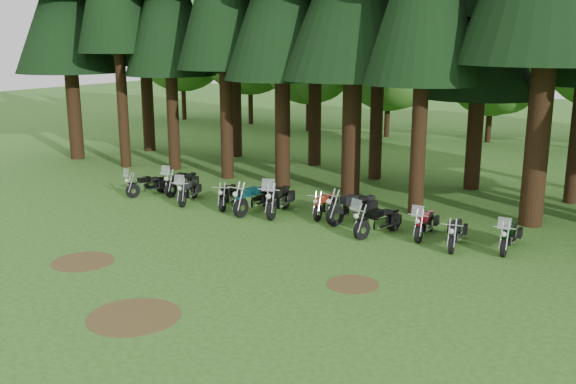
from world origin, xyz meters
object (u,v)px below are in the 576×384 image
motorcycle_10 (455,234)px  motorcycle_1 (182,183)px  motorcycle_5 (279,200)px  motorcycle_11 (509,237)px  motorcycle_7 (353,208)px  motorcycle_4 (255,199)px  motorcycle_0 (147,185)px  motorcycle_9 (425,224)px  motorcycle_2 (188,192)px  motorcycle_3 (228,196)px  motorcycle_8 (378,221)px  motorcycle_6 (325,205)px

motorcycle_10 → motorcycle_1: bearing=165.7°
motorcycle_5 → motorcycle_11: (8.25, 0.14, -0.10)m
motorcycle_7 → motorcycle_4: bearing=-147.3°
motorcycle_1 → motorcycle_4: 4.40m
motorcycle_0 → motorcycle_1: motorcycle_1 is taller
motorcycle_4 → motorcycle_9: motorcycle_9 is taller
motorcycle_0 → motorcycle_2: size_ratio=0.96×
motorcycle_3 → motorcycle_4: 1.36m
motorcycle_5 → motorcycle_9: size_ratio=1.22×
motorcycle_2 → motorcycle_8: (8.16, -0.10, 0.02)m
motorcycle_0 → motorcycle_8: bearing=16.4°
motorcycle_4 → motorcycle_6: size_ratio=1.21×
motorcycle_3 → motorcycle_11: bearing=-19.0°
motorcycle_9 → motorcycle_11: bearing=-4.1°
motorcycle_2 → motorcycle_3: (1.73, 0.29, -0.02)m
motorcycle_10 → motorcycle_2: bearing=170.7°
motorcycle_11 → motorcycle_3: bearing=178.8°
motorcycle_2 → motorcycle_4: (3.09, 0.16, 0.05)m
motorcycle_6 → motorcycle_10: motorcycle_10 is taller
motorcycle_10 → motorcycle_7: bearing=158.0°
motorcycle_7 → motorcycle_9: size_ratio=1.11×
motorcycle_1 → motorcycle_11: motorcycle_1 is taller
motorcycle_7 → motorcycle_11: 5.46m
motorcycle_2 → motorcycle_10: bearing=-21.2°
motorcycle_4 → motorcycle_8: (5.07, -0.27, -0.03)m
motorcycle_1 → motorcycle_7: 7.99m
motorcycle_0 → motorcycle_11: (14.45, 0.50, 0.01)m
motorcycle_0 → motorcycle_4: bearing=18.4°
motorcycle_11 → motorcycle_6: bearing=173.0°
motorcycle_1 → motorcycle_9: bearing=-6.2°
motorcycle_4 → motorcycle_8: size_ratio=1.10×
motorcycle_8 → motorcycle_7: bearing=163.0°
motorcycle_7 → motorcycle_11: motorcycle_11 is taller
motorcycle_0 → motorcycle_9: size_ratio=0.96×
motorcycle_7 → motorcycle_0: bearing=-153.4°
motorcycle_1 → motorcycle_11: (13.44, -0.48, -0.03)m
motorcycle_0 → motorcycle_8: (10.39, -0.16, 0.05)m
motorcycle_3 → motorcycle_7: 5.07m
motorcycle_1 → motorcycle_7: size_ratio=0.96×
motorcycle_3 → motorcycle_8: size_ratio=0.90×
motorcycle_2 → motorcycle_3: 1.76m
motorcycle_1 → motorcycle_2: motorcycle_1 is taller
motorcycle_4 → motorcycle_8: bearing=0.6°
motorcycle_9 → motorcycle_1: bearing=172.7°
motorcycle_5 → motorcycle_8: motorcycle_5 is taller
motorcycle_5 → motorcycle_7: 2.84m
motorcycle_0 → motorcycle_10: (12.94, -0.03, -0.00)m
motorcycle_8 → motorcycle_9: (1.39, 0.63, -0.04)m
motorcycle_2 → motorcycle_5: size_ratio=0.82×
motorcycle_0 → motorcycle_1: size_ratio=0.90×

